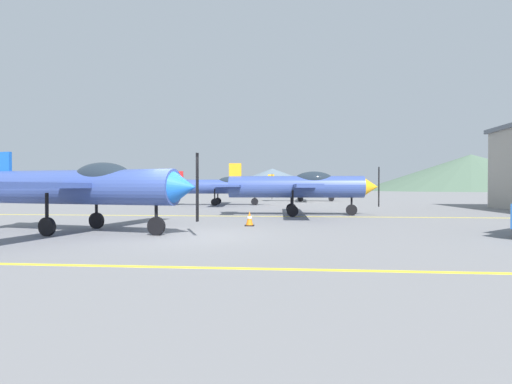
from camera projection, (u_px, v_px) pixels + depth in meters
The scene contains 11 objects.
ground_plane at pixel (186, 236), 12.79m from camera, with size 400.00×400.00×0.00m, color slate.
apron_line_near at pixel (121, 266), 7.96m from camera, with size 80.00×0.16×0.01m, color yellow.
apron_line_far at pixel (229, 216), 21.31m from camera, with size 80.00×0.16×0.01m, color yellow.
airplane_near at pixel (86, 186), 13.72m from camera, with size 8.29×9.46×2.84m.
airplane_mid at pixel (302, 186), 21.89m from camera, with size 8.20×9.45×2.84m.
airplane_far at pixel (223, 186), 33.64m from camera, with size 8.24×9.48×2.84m.
airplane_back at pixel (306, 186), 42.38m from camera, with size 8.18×9.44×2.84m.
traffic_cone_front at pixel (249, 219), 16.05m from camera, with size 0.36×0.36×0.59m.
hill_left at pixel (106, 180), 171.24m from camera, with size 79.40×79.40×8.52m, color #4C6651.
hill_centerleft at pixel (272, 179), 170.54m from camera, with size 50.45×50.45×9.06m, color slate.
hill_centerright at pixel (471, 173), 140.96m from camera, with size 76.04×76.04×12.70m, color #4C6651.
Camera 1 is at (3.39, -12.51, 1.58)m, focal length 28.32 mm.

